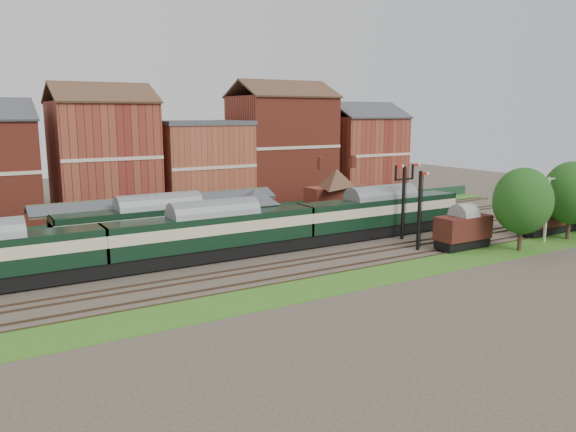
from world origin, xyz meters
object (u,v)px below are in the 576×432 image
dmu_train (214,232)px  goods_van_a (463,229)px  platform_railcar (159,223)px  semaphore_bracket (404,197)px  signal_box (256,215)px

dmu_train → goods_van_a: 25.04m
platform_railcar → dmu_train: bearing=-64.5°
dmu_train → semaphore_bracket: bearing=-6.7°
goods_van_a → semaphore_bracket: bearing=108.4°
signal_box → platform_railcar: (-9.26, 3.25, -0.48)m
semaphore_bracket → dmu_train: semaphore_bracket is taller
dmu_train → platform_railcar: bearing=115.5°
signal_box → platform_railcar: size_ratio=0.30×
signal_box → semaphore_bracket: bearing=-20.9°
semaphore_bracket → platform_railcar: size_ratio=0.40×
semaphore_bracket → dmu_train: bearing=173.3°
dmu_train → signal_box: bearing=27.8°
signal_box → goods_van_a: signal_box is taller
dmu_train → platform_railcar: size_ratio=2.99×
signal_box → semaphore_bracket: size_ratio=0.73×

